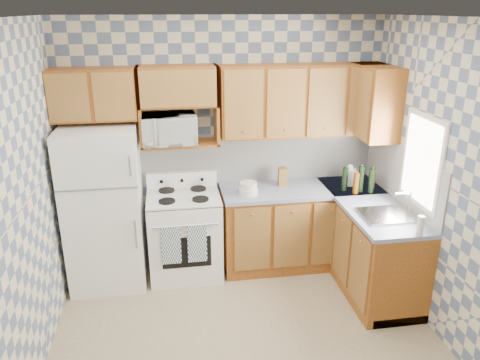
% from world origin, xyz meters
% --- Properties ---
extents(floor, '(3.40, 3.40, 0.00)m').
position_xyz_m(floor, '(0.00, 0.00, 0.00)').
color(floor, '#877559').
rests_on(floor, ground).
extents(back_wall, '(3.40, 0.02, 2.70)m').
position_xyz_m(back_wall, '(0.00, 1.60, 1.35)').
color(back_wall, slate).
rests_on(back_wall, ground).
extents(right_wall, '(0.02, 3.20, 2.70)m').
position_xyz_m(right_wall, '(1.70, 0.00, 1.35)').
color(right_wall, slate).
rests_on(right_wall, ground).
extents(backsplash_back, '(2.60, 0.02, 0.56)m').
position_xyz_m(backsplash_back, '(0.40, 1.59, 1.20)').
color(backsplash_back, white).
rests_on(backsplash_back, back_wall).
extents(backsplash_right, '(0.02, 1.60, 0.56)m').
position_xyz_m(backsplash_right, '(1.69, 0.80, 1.20)').
color(backsplash_right, white).
rests_on(backsplash_right, right_wall).
extents(refrigerator, '(0.75, 0.70, 1.68)m').
position_xyz_m(refrigerator, '(-1.27, 1.25, 0.84)').
color(refrigerator, white).
rests_on(refrigerator, floor).
extents(stove_body, '(0.76, 0.65, 0.90)m').
position_xyz_m(stove_body, '(-0.47, 1.28, 0.45)').
color(stove_body, white).
rests_on(stove_body, floor).
extents(cooktop, '(0.76, 0.65, 0.02)m').
position_xyz_m(cooktop, '(-0.47, 1.28, 0.91)').
color(cooktop, silver).
rests_on(cooktop, stove_body).
extents(backguard, '(0.76, 0.08, 0.17)m').
position_xyz_m(backguard, '(-0.47, 1.55, 1.00)').
color(backguard, white).
rests_on(backguard, cooktop).
extents(dish_towel_left, '(0.19, 0.02, 0.41)m').
position_xyz_m(dish_towel_left, '(-0.62, 0.93, 0.52)').
color(dish_towel_left, navy).
rests_on(dish_towel_left, stove_body).
extents(dish_towel_right, '(0.19, 0.02, 0.41)m').
position_xyz_m(dish_towel_right, '(-0.36, 0.93, 0.52)').
color(dish_towel_right, navy).
rests_on(dish_towel_right, stove_body).
extents(base_cabinets_back, '(1.75, 0.60, 0.88)m').
position_xyz_m(base_cabinets_back, '(0.82, 1.30, 0.44)').
color(base_cabinets_back, '#73320E').
rests_on(base_cabinets_back, floor).
extents(base_cabinets_right, '(0.60, 1.60, 0.88)m').
position_xyz_m(base_cabinets_right, '(1.40, 0.80, 0.44)').
color(base_cabinets_right, '#73320E').
rests_on(base_cabinets_right, floor).
extents(countertop_back, '(1.77, 0.63, 0.04)m').
position_xyz_m(countertop_back, '(0.82, 1.30, 0.90)').
color(countertop_back, slate).
rests_on(countertop_back, base_cabinets_back).
extents(countertop_right, '(0.63, 1.60, 0.04)m').
position_xyz_m(countertop_right, '(1.40, 0.80, 0.90)').
color(countertop_right, slate).
rests_on(countertop_right, base_cabinets_right).
extents(upper_cabinets_back, '(1.75, 0.33, 0.74)m').
position_xyz_m(upper_cabinets_back, '(0.82, 1.44, 1.85)').
color(upper_cabinets_back, '#73320E').
rests_on(upper_cabinets_back, back_wall).
extents(upper_cabinets_fridge, '(0.82, 0.33, 0.50)m').
position_xyz_m(upper_cabinets_fridge, '(-1.29, 1.44, 1.97)').
color(upper_cabinets_fridge, '#73320E').
rests_on(upper_cabinets_fridge, back_wall).
extents(upper_cabinets_right, '(0.33, 0.70, 0.74)m').
position_xyz_m(upper_cabinets_right, '(1.53, 1.25, 1.85)').
color(upper_cabinets_right, '#73320E').
rests_on(upper_cabinets_right, right_wall).
extents(microwave_shelf, '(0.80, 0.33, 0.03)m').
position_xyz_m(microwave_shelf, '(-0.47, 1.44, 1.44)').
color(microwave_shelf, '#73320E').
rests_on(microwave_shelf, back_wall).
extents(microwave, '(0.57, 0.40, 0.30)m').
position_xyz_m(microwave, '(-0.58, 1.41, 1.60)').
color(microwave, white).
rests_on(microwave, microwave_shelf).
extents(sink, '(0.48, 0.40, 0.03)m').
position_xyz_m(sink, '(1.40, 0.45, 0.93)').
color(sink, '#B7B7BC').
rests_on(sink, countertop_right).
extents(window, '(0.02, 0.66, 0.86)m').
position_xyz_m(window, '(1.69, 0.45, 1.45)').
color(window, silver).
rests_on(window, right_wall).
extents(bottle_0, '(0.06, 0.06, 0.28)m').
position_xyz_m(bottle_0, '(1.40, 1.09, 1.06)').
color(bottle_0, black).
rests_on(bottle_0, countertop_back).
extents(bottle_1, '(0.06, 0.06, 0.26)m').
position_xyz_m(bottle_1, '(1.50, 1.04, 1.05)').
color(bottle_1, black).
rests_on(bottle_1, countertop_back).
extents(bottle_2, '(0.06, 0.06, 0.24)m').
position_xyz_m(bottle_2, '(1.55, 1.13, 1.04)').
color(bottle_2, '#5F3009').
rests_on(bottle_2, countertop_back).
extents(bottle_3, '(0.06, 0.06, 0.23)m').
position_xyz_m(bottle_3, '(1.33, 1.04, 1.03)').
color(bottle_3, '#5F3009').
rests_on(bottle_3, countertop_back).
extents(bottle_4, '(0.06, 0.06, 0.25)m').
position_xyz_m(bottle_4, '(1.25, 1.15, 1.05)').
color(bottle_4, black).
rests_on(bottle_4, countertop_back).
extents(knife_block, '(0.10, 0.10, 0.20)m').
position_xyz_m(knife_block, '(0.63, 1.40, 1.02)').
color(knife_block, brown).
rests_on(knife_block, countertop_back).
extents(electric_kettle, '(0.14, 0.14, 0.18)m').
position_xyz_m(electric_kettle, '(1.36, 1.31, 1.01)').
color(electric_kettle, white).
rests_on(electric_kettle, countertop_back).
extents(food_containers, '(0.20, 0.20, 0.13)m').
position_xyz_m(food_containers, '(0.21, 1.19, 0.99)').
color(food_containers, beige).
rests_on(food_containers, countertop_back).
extents(soap_bottle, '(0.06, 0.06, 0.17)m').
position_xyz_m(soap_bottle, '(1.51, 0.05, 1.01)').
color(soap_bottle, beige).
rests_on(soap_bottle, countertop_right).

